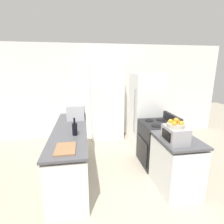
% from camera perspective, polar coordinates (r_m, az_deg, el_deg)
% --- Properties ---
extents(ground_plane, '(14.00, 14.00, 0.00)m').
position_cam_1_polar(ground_plane, '(2.76, 6.77, -31.42)').
color(ground_plane, '#A89E89').
extents(wall_back, '(7.00, 0.06, 2.60)m').
position_cam_1_polar(wall_back, '(5.08, -2.64, 6.71)').
color(wall_back, white).
rests_on(wall_back, ground_plane).
extents(counter_left, '(0.60, 2.28, 0.89)m').
position_cam_1_polar(counter_left, '(3.45, -13.15, -12.57)').
color(counter_left, silver).
rests_on(counter_left, ground_plane).
extents(counter_right, '(0.60, 0.82, 0.89)m').
position_cam_1_polar(counter_right, '(3.16, 20.04, -15.84)').
color(counter_right, silver).
rests_on(counter_right, ground_plane).
extents(pantry_cabinet, '(0.88, 0.51, 2.09)m').
position_cam_1_polar(pantry_cabinet, '(4.84, -1.64, 3.28)').
color(pantry_cabinet, white).
rests_on(pantry_cabinet, ground_plane).
extents(stove, '(0.66, 0.73, 1.05)m').
position_cam_1_polar(stove, '(3.78, 14.49, -9.80)').
color(stove, black).
rests_on(stove, ground_plane).
extents(refrigerator, '(0.69, 0.74, 1.84)m').
position_cam_1_polar(refrigerator, '(4.31, 10.93, -0.08)').
color(refrigerator, white).
rests_on(refrigerator, ground_plane).
extents(microwave, '(0.37, 0.54, 0.31)m').
position_cam_1_polar(microwave, '(3.91, -11.69, 0.39)').
color(microwave, '#B2B2B7').
rests_on(microwave, counter_left).
extents(wine_bottle, '(0.08, 0.08, 0.29)m').
position_cam_1_polar(wine_bottle, '(2.92, -12.08, -5.33)').
color(wine_bottle, black).
rests_on(wine_bottle, counter_left).
extents(toaster_oven, '(0.29, 0.37, 0.24)m').
position_cam_1_polar(toaster_oven, '(2.75, 19.95, -6.96)').
color(toaster_oven, '#939399').
rests_on(toaster_oven, counter_right).
extents(fruit_bowl, '(0.25, 0.25, 0.14)m').
position_cam_1_polar(fruit_bowl, '(2.70, 20.07, -3.68)').
color(fruit_bowl, '#B2A893').
rests_on(fruit_bowl, toaster_oven).
extents(cutting_board, '(0.27, 0.39, 0.02)m').
position_cam_1_polar(cutting_board, '(2.50, -14.96, -11.50)').
color(cutting_board, '#8E6642').
rests_on(cutting_board, counter_left).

